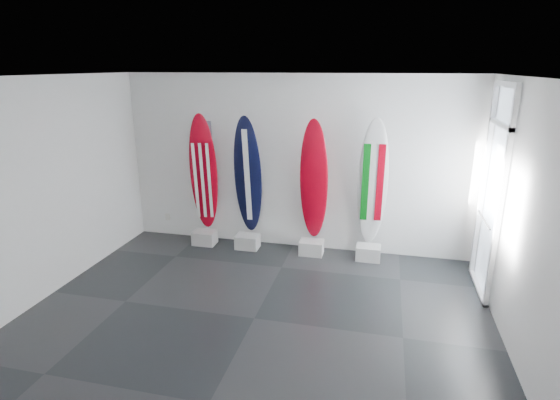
% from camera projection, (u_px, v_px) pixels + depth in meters
% --- Properties ---
extents(floor, '(6.00, 6.00, 0.00)m').
position_uv_depth(floor, '(254.00, 318.00, 5.70)').
color(floor, black).
rests_on(floor, ground).
extents(ceiling, '(6.00, 6.00, 0.00)m').
position_uv_depth(ceiling, '(250.00, 77.00, 4.82)').
color(ceiling, white).
rests_on(ceiling, wall_back).
extents(wall_back, '(6.00, 0.00, 6.00)m').
position_uv_depth(wall_back, '(294.00, 164.00, 7.59)').
color(wall_back, white).
rests_on(wall_back, ground).
extents(wall_front, '(6.00, 0.00, 6.00)m').
position_uv_depth(wall_front, '(143.00, 321.00, 2.93)').
color(wall_front, white).
rests_on(wall_front, ground).
extents(wall_left, '(0.00, 5.00, 5.00)m').
position_uv_depth(wall_left, '(37.00, 192.00, 5.92)').
color(wall_left, white).
rests_on(wall_left, ground).
extents(wall_right, '(0.00, 5.00, 5.00)m').
position_uv_depth(wall_right, '(529.00, 228.00, 4.60)').
color(wall_right, white).
rests_on(wall_right, ground).
extents(display_block_usa, '(0.40, 0.30, 0.24)m').
position_uv_depth(display_block_usa, '(205.00, 238.00, 8.04)').
color(display_block_usa, silver).
rests_on(display_block_usa, floor).
extents(surfboard_usa, '(0.54, 0.45, 2.13)m').
position_uv_depth(surfboard_usa, '(204.00, 173.00, 7.79)').
color(surfboard_usa, '#A00214').
rests_on(surfboard_usa, display_block_usa).
extents(display_block_navy, '(0.40, 0.30, 0.24)m').
position_uv_depth(display_block_navy, '(248.00, 242.00, 7.86)').
color(display_block_navy, silver).
rests_on(display_block_navy, floor).
extents(surfboard_navy, '(0.50, 0.42, 2.11)m').
position_uv_depth(surfboard_navy, '(248.00, 176.00, 7.61)').
color(surfboard_navy, black).
rests_on(surfboard_navy, display_block_navy).
extents(display_block_swiss, '(0.40, 0.30, 0.24)m').
position_uv_depth(display_block_swiss, '(311.00, 247.00, 7.61)').
color(display_block_swiss, silver).
rests_on(display_block_swiss, floor).
extents(surfboard_swiss, '(0.48, 0.33, 2.09)m').
position_uv_depth(surfboard_swiss, '(314.00, 181.00, 7.36)').
color(surfboard_swiss, '#A00214').
rests_on(surfboard_swiss, display_block_swiss).
extents(display_block_italy, '(0.40, 0.30, 0.24)m').
position_uv_depth(display_block_italy, '(368.00, 253.00, 7.40)').
color(display_block_italy, silver).
rests_on(display_block_italy, floor).
extents(surfboard_italy, '(0.50, 0.32, 2.13)m').
position_uv_depth(surfboard_italy, '(373.00, 183.00, 7.14)').
color(surfboard_italy, silver).
rests_on(surfboard_italy, display_block_italy).
extents(wall_outlet, '(0.09, 0.02, 0.13)m').
position_uv_depth(wall_outlet, '(168.00, 217.00, 8.44)').
color(wall_outlet, silver).
rests_on(wall_outlet, wall_back).
extents(glass_door, '(0.12, 1.16, 2.85)m').
position_uv_depth(glass_door, '(493.00, 194.00, 6.07)').
color(glass_door, white).
rests_on(glass_door, floor).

